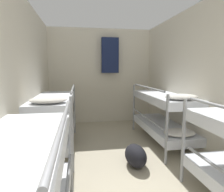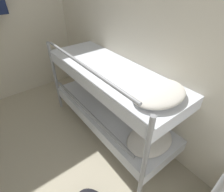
# 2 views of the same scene
# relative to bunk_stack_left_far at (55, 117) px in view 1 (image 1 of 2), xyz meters

# --- Properties ---
(wall_left) EXTENTS (0.06, 5.58, 2.48)m
(wall_left) POSITION_rel_bunk_stack_left_far_xyz_m (-0.36, -0.93, 0.64)
(wall_left) COLOR beige
(wall_left) RESTS_ON ground_plane
(wall_right) EXTENTS (0.06, 5.58, 2.48)m
(wall_right) POSITION_rel_bunk_stack_left_far_xyz_m (2.37, -0.93, 0.64)
(wall_right) COLOR beige
(wall_right) RESTS_ON ground_plane
(wall_back) EXTENTS (2.80, 0.06, 2.48)m
(wall_back) POSITION_rel_bunk_stack_left_far_xyz_m (1.01, 1.83, 0.64)
(wall_back) COLOR beige
(wall_back) RESTS_ON ground_plane
(bunk_stack_left_far) EXTENTS (0.67, 1.83, 1.10)m
(bunk_stack_left_far) POSITION_rel_bunk_stack_left_far_xyz_m (0.00, 0.00, 0.00)
(bunk_stack_left_far) COLOR gray
(bunk_stack_left_far) RESTS_ON ground_plane
(bunk_stack_right_far) EXTENTS (0.67, 1.83, 1.10)m
(bunk_stack_right_far) POSITION_rel_bunk_stack_left_far_xyz_m (2.01, 0.00, 0.00)
(bunk_stack_right_far) COLOR gray
(bunk_stack_right_far) RESTS_ON ground_plane
(duffel_bag) EXTENTS (0.30, 0.53, 0.30)m
(duffel_bag) POSITION_rel_bunk_stack_left_far_xyz_m (1.24, -0.78, -0.45)
(duffel_bag) COLOR black
(duffel_bag) RESTS_ON ground_plane
(hanging_coat) EXTENTS (0.44, 0.12, 0.90)m
(hanging_coat) POSITION_rel_bunk_stack_left_far_xyz_m (1.24, 1.68, 1.18)
(hanging_coat) COLOR #192347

